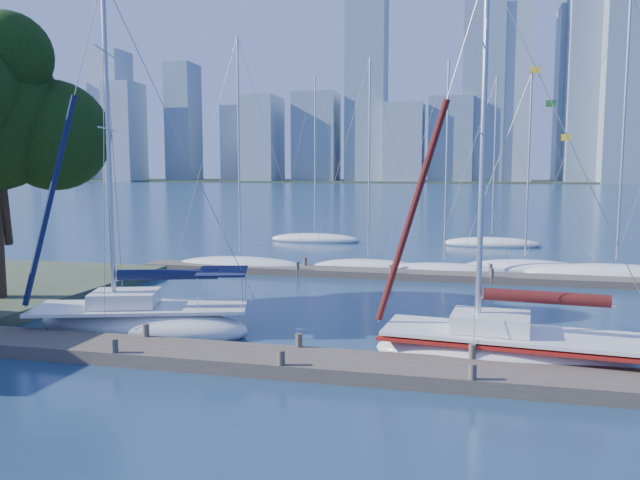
# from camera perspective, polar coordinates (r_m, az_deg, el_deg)

# --- Properties ---
(ground) EXTENTS (700.00, 700.00, 0.00)m
(ground) POSITION_cam_1_polar(r_m,az_deg,el_deg) (18.07, -2.70, -11.71)
(ground) COLOR #17324A
(ground) RESTS_ON ground
(near_dock) EXTENTS (26.00, 2.00, 0.40)m
(near_dock) POSITION_cam_1_polar(r_m,az_deg,el_deg) (18.00, -2.70, -11.11)
(near_dock) COLOR #463D33
(near_dock) RESTS_ON ground
(far_dock) EXTENTS (30.00, 1.80, 0.36)m
(far_dock) POSITION_cam_1_polar(r_m,az_deg,el_deg) (33.06, 8.41, -3.16)
(far_dock) COLOR #463D33
(far_dock) RESTS_ON ground
(far_shore) EXTENTS (800.00, 100.00, 1.50)m
(far_shore) POSITION_cam_1_polar(r_m,az_deg,el_deg) (336.58, 12.66, 5.23)
(far_shore) COLOR #38472D
(far_shore) RESTS_ON ground
(sailboat_navy) EXTENTS (8.26, 4.77, 12.51)m
(sailboat_navy) POSITION_cam_1_polar(r_m,az_deg,el_deg) (22.64, -16.04, -5.59)
(sailboat_navy) COLOR silver
(sailboat_navy) RESTS_ON ground
(sailboat_maroon) EXTENTS (8.03, 3.28, 11.83)m
(sailboat_maroon) POSITION_cam_1_polar(r_m,az_deg,el_deg) (19.14, 16.91, -8.01)
(sailboat_maroon) COLOR silver
(sailboat_maroon) RESTS_ON ground
(bg_boat_0) EXTENTS (7.73, 2.27, 13.31)m
(bg_boat_0) POSITION_cam_1_polar(r_m,az_deg,el_deg) (35.91, -7.28, -2.26)
(bg_boat_0) COLOR silver
(bg_boat_0) RESTS_ON ground
(bg_boat_1) EXTENTS (6.37, 1.95, 12.02)m
(bg_boat_1) POSITION_cam_1_polar(r_m,az_deg,el_deg) (35.14, 4.44, -2.45)
(bg_boat_1) COLOR silver
(bg_boat_1) RESTS_ON ground
(bg_boat_2) EXTENTS (7.08, 3.45, 11.67)m
(bg_boat_2) POSITION_cam_1_polar(r_m,az_deg,el_deg) (34.44, 11.28, -2.76)
(bg_boat_2) COLOR silver
(bg_boat_2) RESTS_ON ground
(bg_boat_3) EXTENTS (7.17, 3.37, 11.21)m
(bg_boat_3) POSITION_cam_1_polar(r_m,az_deg,el_deg) (36.27, 18.22, -2.47)
(bg_boat_3) COLOR silver
(bg_boat_3) RESTS_ON ground
(bg_boat_4) EXTENTS (9.18, 2.80, 14.85)m
(bg_boat_4) POSITION_cam_1_polar(r_m,az_deg,el_deg) (35.65, 25.44, -2.85)
(bg_boat_4) COLOR silver
(bg_boat_4) RESTS_ON ground
(bg_boat_6) EXTENTS (7.41, 4.47, 13.29)m
(bg_boat_6) POSITION_cam_1_polar(r_m,az_deg,el_deg) (49.48, -0.45, 0.13)
(bg_boat_6) COLOR silver
(bg_boat_6) RESTS_ON ground
(bg_boat_7) EXTENTS (7.29, 2.61, 12.73)m
(bg_boat_7) POSITION_cam_1_polar(r_m,az_deg,el_deg) (48.21, 15.43, -0.27)
(bg_boat_7) COLOR silver
(bg_boat_7) RESTS_ON ground
(skyline) EXTENTS (503.19, 51.31, 121.77)m
(skyline) POSITION_cam_1_polar(r_m,az_deg,el_deg) (308.84, 17.60, 11.89)
(skyline) COLOR gray
(skyline) RESTS_ON ground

